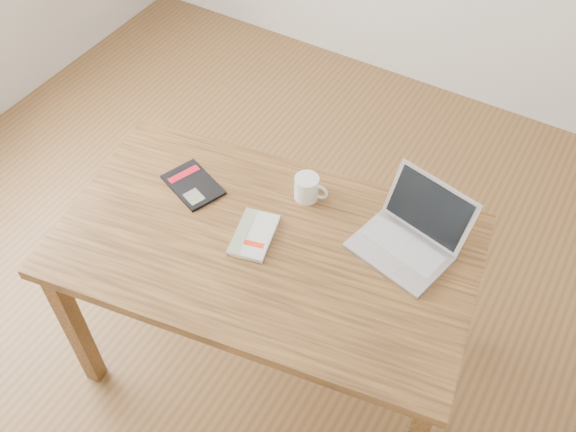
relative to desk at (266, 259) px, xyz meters
The scene contains 6 objects.
room 0.72m from the desk, behind, with size 4.04×4.04×2.70m.
desk is the anchor object (origin of this frame).
white_guidebook 0.11m from the desk, behind, with size 0.17×0.22×0.02m.
black_guidebook 0.37m from the desk, 166.22° to the left, with size 0.25×0.21×0.01m.
laptop 0.48m from the desk, 29.52° to the left, with size 0.36×0.35×0.20m.
coffee_mug 0.28m from the desk, 85.67° to the left, with size 0.12×0.08×0.09m.
Camera 1 is at (0.84, -1.10, 2.38)m, focal length 40.00 mm.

